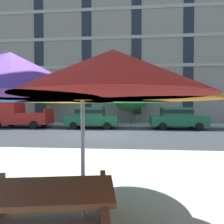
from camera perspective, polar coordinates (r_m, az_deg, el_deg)
ground_plane at (r=11.96m, az=-3.96°, el=-7.09°), size 120.00×120.00×0.00m
sidewalk_near_patio at (r=3.65m, az=-28.45°, el=-26.56°), size 56.00×9.00×0.12m
sidewalk_far at (r=18.65m, az=-0.82°, el=-3.85°), size 56.00×3.60×0.12m
apartment_building at (r=27.46m, az=0.87°, el=14.51°), size 44.87×12.08×16.00m
pickup_red at (r=18.08m, az=-26.86°, el=-1.09°), size 5.10×2.12×2.20m
sedan_green at (r=15.70m, az=-6.37°, el=-1.58°), size 4.40×1.98×1.78m
sedan_green_midblock at (r=15.95m, az=19.54°, el=-1.61°), size 4.40×1.98×1.78m
street_tree_left at (r=20.86m, az=-19.82°, el=5.47°), size 2.66×2.93×4.72m
street_tree_middle at (r=19.01m, az=5.99°, el=5.36°), size 3.87×3.30×4.83m
patio_umbrella at (r=2.79m, az=-9.11°, el=8.42°), size 3.93×3.65×2.40m
picnic_table at (r=2.69m, az=-21.44°, el=-26.87°), size 2.01×1.78×0.77m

